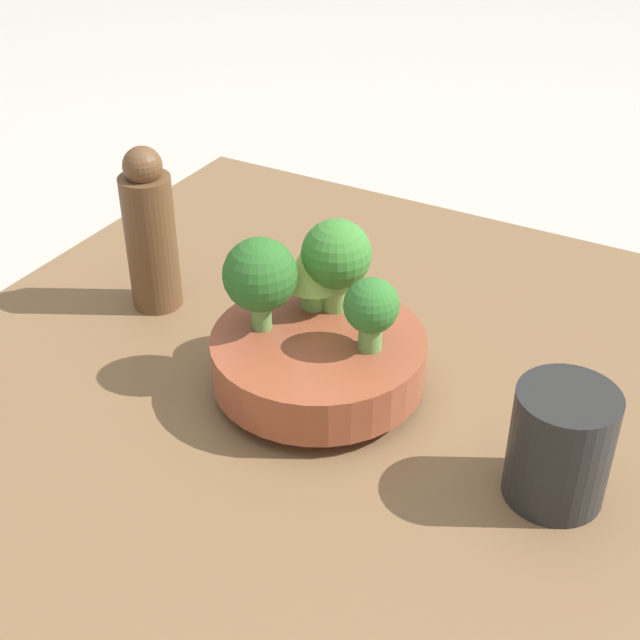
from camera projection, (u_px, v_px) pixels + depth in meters
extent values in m
plane|color=#ADA89E|center=(313.00, 432.00, 0.88)|extent=(6.00, 6.00, 0.00)
cube|color=brown|center=(313.00, 413.00, 0.86)|extent=(0.80, 0.87, 0.05)
cylinder|color=brown|center=(320.00, 383.00, 0.85)|extent=(0.09, 0.09, 0.01)
cylinder|color=brown|center=(320.00, 358.00, 0.84)|extent=(0.20, 0.20, 0.05)
cylinder|color=#609347|center=(370.00, 335.00, 0.80)|extent=(0.02, 0.02, 0.03)
sphere|color=#2D6B28|center=(371.00, 305.00, 0.79)|extent=(0.05, 0.05, 0.05)
cylinder|color=#609347|center=(260.00, 313.00, 0.83)|extent=(0.02, 0.02, 0.03)
sphere|color=#286023|center=(259.00, 276.00, 0.81)|extent=(0.07, 0.07, 0.07)
cylinder|color=#6BA34C|center=(314.00, 295.00, 0.86)|extent=(0.02, 0.02, 0.03)
cone|color=#93B751|center=(314.00, 257.00, 0.84)|extent=(0.06, 0.06, 0.06)
cylinder|color=#7AB256|center=(336.00, 291.00, 0.86)|extent=(0.03, 0.03, 0.03)
sphere|color=#387A2D|center=(336.00, 254.00, 0.84)|extent=(0.07, 0.07, 0.07)
cylinder|color=black|center=(560.00, 446.00, 0.71)|extent=(0.08, 0.08, 0.10)
cylinder|color=brown|center=(151.00, 243.00, 0.95)|extent=(0.05, 0.05, 0.15)
sphere|color=brown|center=(142.00, 166.00, 0.90)|extent=(0.04, 0.04, 0.04)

